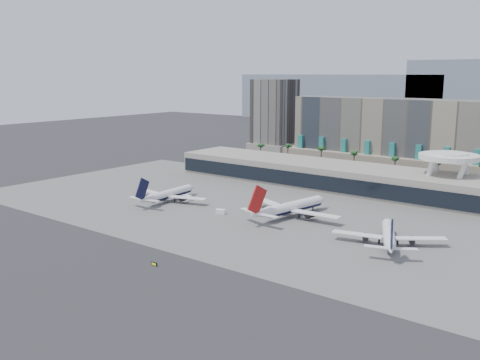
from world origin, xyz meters
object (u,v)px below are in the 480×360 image
Objects in this scene: airliner_centre at (291,207)px; airliner_right at (389,235)px; service_vehicle_b at (221,212)px; taxiway_sign at (154,264)px; service_vehicle_a at (187,198)px; airliner_left at (168,194)px.

airliner_centre reaches higher than airliner_right.
service_vehicle_b is (-69.82, -3.45, -2.41)m from airliner_right.
service_vehicle_a is at bearing 126.93° from taxiway_sign.
taxiway_sign is (54.98, -60.29, -2.89)m from airliner_left.
airliner_right is at bearing -3.54° from airliner_centre.
airliner_centre is at bearing 17.13° from service_vehicle_a.
service_vehicle_b is at bearing -8.70° from airliner_left.
airliner_centre is 11.98× the size of service_vehicle_b.
taxiway_sign is at bearing -41.38° from service_vehicle_a.
airliner_centre is (57.22, 11.61, 0.54)m from airliner_left.
service_vehicle_a is (-52.20, -4.68, -2.83)m from airliner_centre.
airliner_centre reaches higher than airliner_left.
airliner_left is 8.86m from service_vehicle_a.
airliner_centre is 52.49m from service_vehicle_a.
airliner_left is 81.65m from taxiway_sign.
airliner_right is 77.46m from taxiway_sign.
taxiway_sign is (-2.25, -71.90, -3.43)m from airliner_centre.
taxiway_sign is (22.63, -57.92, -0.45)m from service_vehicle_b.
airliner_left is 8.56× the size of service_vehicle_a.
service_vehicle_b is at bearing 111.66° from taxiway_sign.
service_vehicle_a is (-97.14, 5.85, -2.26)m from airliner_right.
airliner_right is (44.94, -10.53, -0.57)m from airliner_centre.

